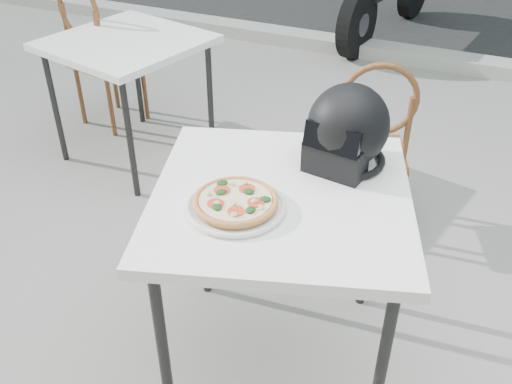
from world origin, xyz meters
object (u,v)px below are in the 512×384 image
at_px(pizza, 236,201).
at_px(cafe_chair_side, 97,47).
at_px(plate, 236,206).
at_px(helmet, 347,131).
at_px(cafe_table_side, 127,51).
at_px(cafe_table_main, 281,211).
at_px(cafe_chair_main, 371,139).

bearing_deg(pizza, cafe_chair_side, 138.96).
xyz_separation_m(plate, cafe_chair_side, (-1.82, 1.59, -0.26)).
distance_m(plate, helmet, 0.50).
bearing_deg(cafe_table_side, cafe_chair_side, 149.53).
bearing_deg(cafe_chair_side, cafe_table_main, 155.27).
bearing_deg(cafe_chair_main, pizza, 61.62).
bearing_deg(cafe_table_side, pizza, -43.92).
bearing_deg(helmet, pizza, -110.93).
bearing_deg(cafe_chair_side, plate, 151.02).
bearing_deg(cafe_table_main, cafe_chair_main, 85.75).
distance_m(helmet, cafe_chair_side, 2.39).
xyz_separation_m(cafe_table_main, cafe_table_side, (-1.47, 1.17, -0.04)).
relative_size(plate, cafe_chair_main, 0.44).
relative_size(plate, helmet, 1.26).
xyz_separation_m(cafe_table_main, pizza, (-0.10, -0.15, 0.11)).
bearing_deg(helmet, cafe_table_side, 158.83).
distance_m(cafe_table_main, plate, 0.20).
distance_m(cafe_table_side, cafe_chair_side, 0.54).
relative_size(pizza, cafe_chair_side, 0.28).
distance_m(cafe_chair_main, cafe_table_side, 1.56).
distance_m(cafe_table_main, pizza, 0.21).
xyz_separation_m(helmet, cafe_table_side, (-1.61, 0.90, -0.25)).
bearing_deg(cafe_table_main, cafe_table_side, 141.46).
bearing_deg(cafe_chair_side, cafe_table_side, 161.59).
xyz_separation_m(pizza, cafe_chair_side, (-1.82, 1.59, -0.28)).
xyz_separation_m(helmet, cafe_chair_main, (-0.06, 0.74, -0.42)).
xyz_separation_m(pizza, cafe_chair_main, (0.18, 1.16, -0.32)).
xyz_separation_m(pizza, cafe_table_side, (-1.37, 1.32, -0.15)).
xyz_separation_m(helmet, cafe_chair_side, (-2.06, 1.16, -0.39)).
relative_size(cafe_table_main, cafe_table_side, 1.12).
bearing_deg(plate, cafe_chair_main, 81.40).
distance_m(cafe_chair_main, cafe_chair_side, 2.04).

